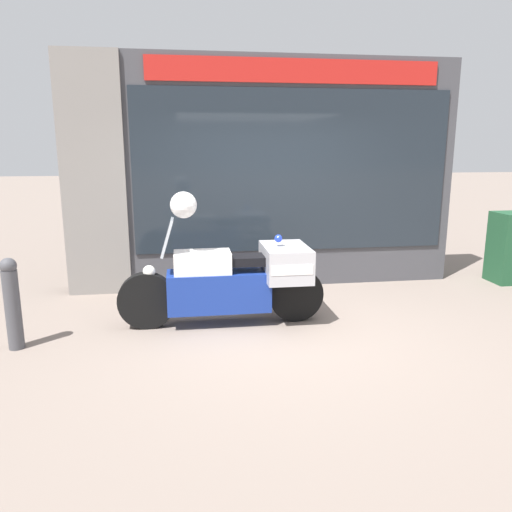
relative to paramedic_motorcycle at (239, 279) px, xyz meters
name	(u,v)px	position (x,y,z in m)	size (l,w,h in m)	color
ground_plane	(293,330)	(0.58, -0.33, -0.54)	(60.00, 60.00, 0.00)	gray
shop_building	(238,174)	(0.19, 1.67, 1.10)	(5.59, 0.55, 3.26)	#424247
window_display	(287,252)	(0.93, 1.70, -0.07)	(4.29, 0.30, 1.95)	slate
paramedic_motorcycle	(239,279)	(0.00, 0.00, 0.00)	(2.38, 0.79, 1.26)	black
white_helmet	(183,205)	(-0.61, 0.00, 0.86)	(0.29, 0.29, 0.29)	white
street_bollard	(12,302)	(-2.35, -0.41, -0.04)	(0.16, 0.16, 0.96)	#47474C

